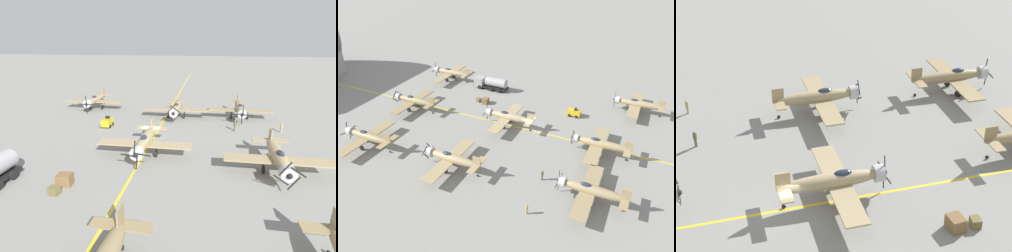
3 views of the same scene
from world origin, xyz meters
TOP-DOWN VIEW (x-y plane):
  - ground_plane at (0.00, 0.00)m, footprint 400.00×400.00m
  - taxiway_stripe at (0.00, 0.00)m, footprint 0.30×160.00m
  - airplane_mid_left at (-16.01, 6.80)m, footprint 12.00×9.98m
  - airplane_near_center at (-2.14, -13.14)m, footprint 12.00×9.98m
  - airplane_near_right at (15.83, -17.14)m, footprint 12.00×9.98m
  - airplane_mid_center at (-0.26, 4.45)m, footprint 12.00×9.98m
  - airplane_near_left at (-13.97, -14.36)m, footprint 12.00×9.98m
  - tow_tractor at (8.96, -5.92)m, footprint 1.57×2.60m
  - ground_crew_walking at (-12.53, -6.88)m, footprint 0.40×0.40m
  - ground_crew_inspecting at (-19.91, -7.39)m, footprint 0.36×0.36m
  - supply_crate_by_tanker at (6.39, 14.70)m, footprint 1.09×0.95m
  - supply_crate_mid_lane at (6.26, 12.94)m, footprint 1.61×1.39m

SIDE VIEW (x-z plane):
  - ground_plane at x=0.00m, z-range 0.00..0.00m
  - taxiway_stripe at x=0.00m, z-range 0.00..0.01m
  - supply_crate_by_tanker at x=6.39m, z-range 0.00..0.82m
  - supply_crate_mid_lane at x=6.26m, z-range 0.00..1.24m
  - tow_tractor at x=8.96m, z-range -0.11..1.69m
  - ground_crew_inspecting at x=-19.91m, z-range 0.08..1.74m
  - ground_crew_walking at x=-12.53m, z-range 0.08..1.90m
  - airplane_near_right at x=15.83m, z-range 0.11..3.91m
  - airplane_mid_center at x=-0.26m, z-range 0.11..3.91m
  - airplane_near_left at x=-13.97m, z-range 0.11..3.91m
  - airplane_mid_left at x=-16.01m, z-range 0.19..3.84m
  - airplane_near_center at x=-2.14m, z-range 0.19..3.84m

